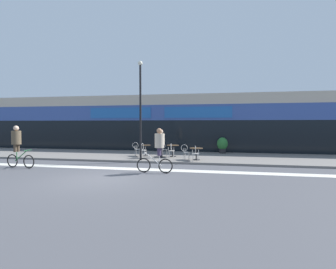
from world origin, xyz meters
TOP-DOWN VIEW (x-y plane):
  - ground_plane at (0.00, 0.00)m, footprint 120.00×120.00m
  - sidewalk_slab at (0.00, 7.25)m, footprint 40.00×5.50m
  - storefront_facade at (0.00, 11.96)m, footprint 40.00×4.06m
  - bike_lane_stripe at (0.00, 2.49)m, footprint 36.00×0.70m
  - bistro_table_0 at (-0.04, 6.78)m, footprint 0.63×0.63m
  - bistro_table_1 at (1.77, 6.82)m, footprint 0.79×0.79m
  - bistro_table_2 at (3.40, 5.55)m, footprint 0.79×0.79m
  - cafe_chair_0_near at (-0.04, 6.15)m, footprint 0.41×0.58m
  - cafe_chair_0_side at (-0.67, 6.77)m, footprint 0.58×0.42m
  - cafe_chair_1_near at (1.78, 6.20)m, footprint 0.44×0.59m
  - cafe_chair_1_side at (1.15, 6.81)m, footprint 0.60×0.45m
  - cafe_chair_2_near at (3.41, 4.93)m, footprint 0.44×0.59m
  - cafe_chair_2_side at (2.78, 5.56)m, footprint 0.60×0.45m
  - planter_pot at (4.94, 9.35)m, footprint 0.76×0.76m
  - lamp_post at (0.20, 4.87)m, footprint 0.26×0.26m
  - cyclist_0 at (2.00, 1.73)m, footprint 1.71×0.48m
  - cyclist_1 at (-5.41, 1.73)m, footprint 1.73×0.55m
  - pedestrian_near_end at (1.14, 6.15)m, footprint 0.52×0.52m

SIDE VIEW (x-z plane):
  - ground_plane at x=0.00m, z-range 0.00..0.00m
  - bike_lane_stripe at x=0.00m, z-range 0.00..0.01m
  - sidewalk_slab at x=0.00m, z-range 0.00..0.12m
  - bistro_table_2 at x=3.40m, z-range 0.28..0.98m
  - bistro_table_0 at x=-0.04m, z-range 0.27..1.00m
  - cafe_chair_0_near at x=-0.04m, z-range 0.19..1.09m
  - cafe_chair_0_side at x=-0.67m, z-range 0.19..1.09m
  - cafe_chair_1_near at x=1.78m, z-range 0.19..1.09m
  - cafe_chair_1_side at x=1.15m, z-range 0.19..1.09m
  - cafe_chair_2_near at x=3.41m, z-range 0.19..1.09m
  - cafe_chair_2_side at x=2.78m, z-range 0.19..1.09m
  - bistro_table_1 at x=1.77m, z-range 0.29..1.04m
  - planter_pot at x=4.94m, z-range 0.17..1.32m
  - pedestrian_near_end at x=1.14m, z-range 0.29..2.06m
  - cyclist_0 at x=2.00m, z-range 0.16..2.21m
  - cyclist_1 at x=-5.41m, z-range 0.19..2.35m
  - storefront_facade at x=0.00m, z-range 0.00..4.53m
  - lamp_post at x=0.20m, z-range 0.53..6.31m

